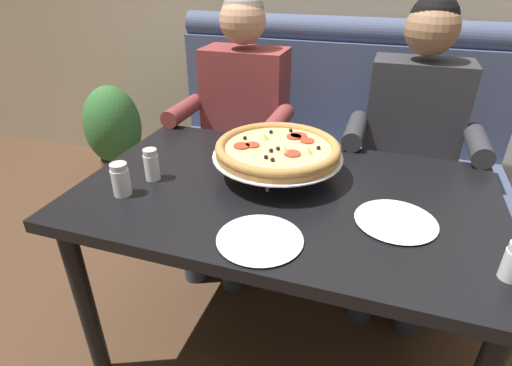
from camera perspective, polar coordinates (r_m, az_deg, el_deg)
name	(u,v)px	position (r m, az deg, el deg)	size (l,w,h in m)	color
ground_plane	(279,342)	(1.79, 3.23, -21.52)	(16.00, 16.00, 0.00)	#4C3321
booth_bench	(324,165)	(2.23, 9.62, 2.49)	(1.76, 0.78, 1.13)	#424C6B
dining_table	(284,212)	(1.36, 3.96, -4.13)	(1.34, 0.82, 0.72)	black
diner_left	(238,119)	(1.96, -2.59, 9.01)	(0.54, 0.64, 1.27)	#2D3342
diner_right	(412,139)	(1.85, 21.15, 5.77)	(0.54, 0.64, 1.27)	#2D3342
pizza	(278,150)	(1.36, 3.09, 4.72)	(0.44, 0.44, 0.13)	silver
shaker_parmesan	(152,167)	(1.40, -14.53, 2.26)	(0.05, 0.05, 0.11)	white
shaker_pepper_flakes	(121,182)	(1.33, -18.55, 0.19)	(0.06, 0.06, 0.11)	white
plate_near_left	(260,237)	(1.08, 0.55, -7.72)	(0.23, 0.23, 0.02)	white
plate_near_right	(396,219)	(1.22, 19.21, -4.86)	(0.23, 0.23, 0.02)	white
potted_plant	(114,133)	(2.82, -19.44, 6.69)	(0.36, 0.36, 0.70)	brown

